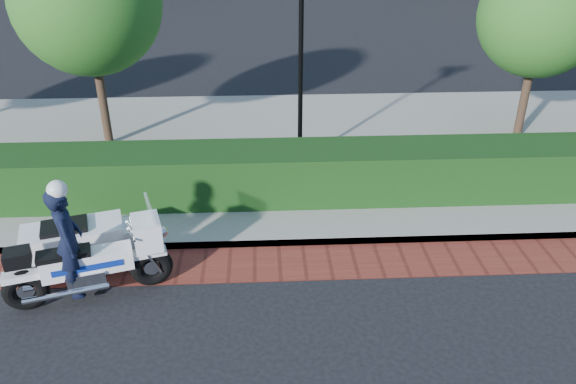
{
  "coord_description": "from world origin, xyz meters",
  "views": [
    {
      "loc": [
        0.17,
        -6.19,
        5.39
      ],
      "look_at": [
        0.59,
        2.14,
        1.0
      ],
      "focal_mm": 35.0,
      "sensor_mm": 36.0,
      "label": 1
    }
  ],
  "objects_px": {
    "police_motorcycle": "(79,247)",
    "tree_b": "(87,1)",
    "lamppost": "(301,34)",
    "tree_c": "(541,15)"
  },
  "relations": [
    {
      "from": "police_motorcycle",
      "to": "tree_b",
      "type": "bearing_deg",
      "value": 82.79
    },
    {
      "from": "tree_b",
      "to": "police_motorcycle",
      "type": "distance_m",
      "value": 6.12
    },
    {
      "from": "lamppost",
      "to": "police_motorcycle",
      "type": "bearing_deg",
      "value": -131.63
    },
    {
      "from": "tree_b",
      "to": "police_motorcycle",
      "type": "xyz_separation_m",
      "value": [
        0.86,
        -5.4,
        -2.75
      ]
    },
    {
      "from": "tree_c",
      "to": "police_motorcycle",
      "type": "xyz_separation_m",
      "value": [
        -9.14,
        -5.4,
        -2.36
      ]
    },
    {
      "from": "lamppost",
      "to": "police_motorcycle",
      "type": "height_order",
      "value": "lamppost"
    },
    {
      "from": "tree_b",
      "to": "tree_c",
      "type": "height_order",
      "value": "tree_b"
    },
    {
      "from": "tree_b",
      "to": "police_motorcycle",
      "type": "height_order",
      "value": "tree_b"
    },
    {
      "from": "police_motorcycle",
      "to": "lamppost",
      "type": "bearing_deg",
      "value": 32.14
    },
    {
      "from": "lamppost",
      "to": "tree_c",
      "type": "distance_m",
      "value": 5.65
    }
  ]
}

